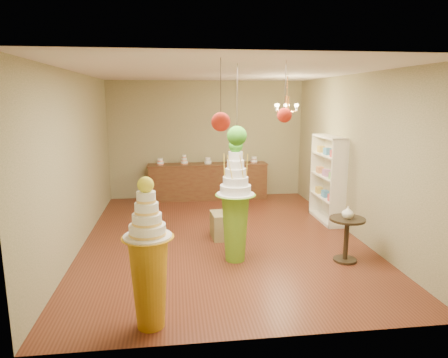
{
  "coord_description": "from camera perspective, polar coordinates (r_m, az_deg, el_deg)",
  "views": [
    {
      "loc": [
        -0.85,
        -7.06,
        2.55
      ],
      "look_at": [
        0.04,
        0.0,
        1.11
      ],
      "focal_mm": 32.0,
      "sensor_mm": 36.0,
      "label": 1
    }
  ],
  "objects": [
    {
      "name": "floor",
      "position": [
        7.56,
        -0.32,
        -8.32
      ],
      "size": [
        6.5,
        6.5,
        0.0
      ],
      "primitive_type": "plane",
      "color": "#582817",
      "rests_on": "ground"
    },
    {
      "name": "ceiling",
      "position": [
        7.13,
        -0.35,
        15.01
      ],
      "size": [
        6.5,
        6.5,
        0.0
      ],
      "primitive_type": "plane",
      "rotation": [
        3.14,
        0.0,
        0.0
      ],
      "color": "silver",
      "rests_on": "ground"
    },
    {
      "name": "wall_back",
      "position": [
        10.4,
        -2.49,
        5.6
      ],
      "size": [
        5.0,
        0.04,
        3.0
      ],
      "primitive_type": "cube",
      "color": "gray",
      "rests_on": "ground"
    },
    {
      "name": "wall_front",
      "position": [
        4.05,
        5.2,
        -3.71
      ],
      "size": [
        5.0,
        0.04,
        3.0
      ],
      "primitive_type": "cube",
      "color": "gray",
      "rests_on": "ground"
    },
    {
      "name": "wall_left",
      "position": [
        7.33,
        -20.14,
        2.46
      ],
      "size": [
        0.04,
        6.5,
        3.0
      ],
      "primitive_type": "cube",
      "color": "gray",
      "rests_on": "ground"
    },
    {
      "name": "wall_right",
      "position": [
        7.89,
        18.03,
        3.19
      ],
      "size": [
        0.04,
        6.5,
        3.0
      ],
      "primitive_type": "cube",
      "color": "gray",
      "rests_on": "ground"
    },
    {
      "name": "pedestal_green",
      "position": [
        6.3,
        1.63,
        -4.67
      ],
      "size": [
        0.75,
        0.75,
        1.96
      ],
      "rotation": [
        0.0,
        0.0,
        0.33
      ],
      "color": "#6CA925",
      "rests_on": "floor"
    },
    {
      "name": "pedestal_orange",
      "position": [
        4.62,
        -10.67,
        -12.52
      ],
      "size": [
        0.66,
        0.66,
        1.74
      ],
      "rotation": [
        0.0,
        0.0,
        0.28
      ],
      "color": "#C78E17",
      "rests_on": "floor"
    },
    {
      "name": "burlap_riser",
      "position": [
        7.47,
        0.27,
        -6.62
      ],
      "size": [
        0.56,
        0.56,
        0.48
      ],
      "primitive_type": "cube",
      "rotation": [
        0.0,
        0.0,
        0.07
      ],
      "color": "olive",
      "rests_on": "floor"
    },
    {
      "name": "sideboard",
      "position": [
        10.28,
        -2.31,
        -0.23
      ],
      "size": [
        3.04,
        0.54,
        1.16
      ],
      "color": "#54311A",
      "rests_on": "floor"
    },
    {
      "name": "shelving_unit",
      "position": [
        8.64,
        14.59,
        0.04
      ],
      "size": [
        0.33,
        1.2,
        1.8
      ],
      "color": "white",
      "rests_on": "floor"
    },
    {
      "name": "round_table",
      "position": [
        6.65,
        17.1,
        -7.45
      ],
      "size": [
        0.62,
        0.62,
        0.71
      ],
      "rotation": [
        0.0,
        0.0,
        0.12
      ],
      "color": "black",
      "rests_on": "floor"
    },
    {
      "name": "vase",
      "position": [
        6.55,
        17.28,
        -4.55
      ],
      "size": [
        0.24,
        0.24,
        0.19
      ],
      "primitive_type": "imported",
      "rotation": [
        0.0,
        0.0,
        0.43
      ],
      "color": "white",
      "rests_on": "round_table"
    },
    {
      "name": "pom_red_left",
      "position": [
        4.61,
        -0.46,
        8.18
      ],
      "size": [
        0.22,
        0.22,
        0.82
      ],
      "color": "#383028",
      "rests_on": "ceiling"
    },
    {
      "name": "pom_green_mid",
      "position": [
        5.39,
        1.85,
        6.2
      ],
      "size": [
        0.27,
        0.27,
        1.07
      ],
      "color": "#383028",
      "rests_on": "ceiling"
    },
    {
      "name": "pom_red_right",
      "position": [
        4.96,
        8.64,
        9.03
      ],
      "size": [
        0.18,
        0.18,
        0.74
      ],
      "color": "#383028",
      "rests_on": "ceiling"
    },
    {
      "name": "chandelier",
      "position": [
        8.45,
        8.92,
        9.58
      ],
      "size": [
        0.61,
        0.61,
        0.85
      ],
      "rotation": [
        0.0,
        0.0,
        0.13
      ],
      "color": "#E59251",
      "rests_on": "ceiling"
    }
  ]
}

